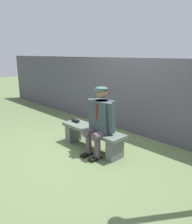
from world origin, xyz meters
name	(u,v)px	position (x,y,z in m)	size (l,w,h in m)	color
ground_plane	(92,149)	(0.00, 0.00, 0.00)	(30.00, 30.00, 0.00)	#5E7247
bench	(92,135)	(0.00, 0.00, 0.30)	(1.46, 0.40, 0.44)	#55635A
seated_man	(100,119)	(-0.27, 0.05, 0.70)	(0.60, 0.55, 1.30)	#344348
rolled_magazine	(75,120)	(0.54, -0.01, 0.48)	(0.08, 0.08, 0.20)	black
stadium_wall	(137,96)	(0.00, -1.43, 0.89)	(12.00, 0.24, 1.77)	#4E4C56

